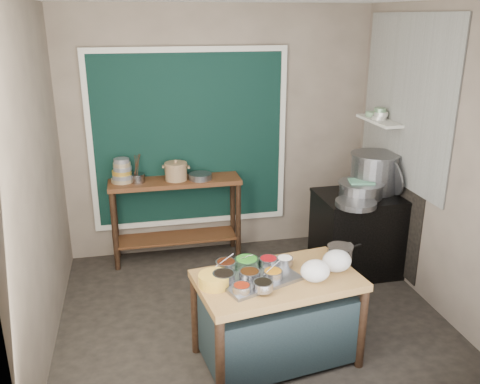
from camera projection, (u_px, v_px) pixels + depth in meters
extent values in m
cube|color=#302A24|center=(249.00, 311.00, 4.86)|extent=(3.50, 3.00, 0.02)
cube|color=gray|center=(220.00, 133.00, 5.79)|extent=(3.50, 0.02, 2.80)
cube|color=gray|center=(35.00, 183.00, 4.05)|extent=(0.02, 3.00, 2.80)
cube|color=gray|center=(433.00, 159.00, 4.75)|extent=(0.02, 3.00, 2.80)
cube|color=black|center=(190.00, 140.00, 5.70)|extent=(2.10, 0.02, 1.90)
cube|color=#B2B2AA|center=(405.00, 101.00, 5.11)|extent=(0.02, 1.70, 1.70)
cube|color=black|center=(390.00, 205.00, 5.58)|extent=(0.01, 1.30, 1.30)
cube|color=beige|center=(379.00, 121.00, 5.45)|extent=(0.22, 0.70, 0.03)
cube|color=olive|center=(277.00, 319.00, 4.05)|extent=(1.34, 0.89, 0.75)
cube|color=#592C19|center=(177.00, 219.00, 5.77)|extent=(1.45, 0.40, 0.95)
cube|color=black|center=(359.00, 234.00, 5.50)|extent=(0.90, 0.68, 0.85)
cube|color=black|center=(362.00, 196.00, 5.35)|extent=(0.92, 0.69, 0.03)
cube|color=gray|center=(256.00, 277.00, 3.90)|extent=(0.71, 0.61, 0.03)
cylinder|color=gray|center=(268.00, 262.00, 4.05)|extent=(0.15, 0.15, 0.06)
cylinder|color=gray|center=(226.00, 265.00, 3.99)|extent=(0.16, 0.16, 0.07)
cylinder|color=gray|center=(263.00, 286.00, 3.69)|extent=(0.15, 0.15, 0.06)
cylinder|color=gray|center=(285.00, 261.00, 4.06)|extent=(0.14, 0.14, 0.06)
cylinder|color=gray|center=(273.00, 275.00, 3.85)|extent=(0.15, 0.15, 0.06)
cylinder|color=gray|center=(247.00, 263.00, 4.01)|extent=(0.19, 0.19, 0.08)
cylinder|color=gray|center=(224.00, 277.00, 3.81)|extent=(0.17, 0.17, 0.07)
cylinder|color=gray|center=(242.00, 289.00, 3.66)|extent=(0.14, 0.14, 0.06)
cylinder|color=gray|center=(250.00, 275.00, 3.83)|extent=(0.16, 0.16, 0.07)
cylinder|color=gold|center=(215.00, 280.00, 3.79)|extent=(0.29, 0.29, 0.09)
ellipsoid|color=white|center=(315.00, 271.00, 3.85)|extent=(0.26, 0.23, 0.17)
ellipsoid|color=white|center=(337.00, 261.00, 4.00)|extent=(0.29, 0.27, 0.17)
cylinder|color=tan|center=(123.00, 180.00, 5.53)|extent=(0.24, 0.24, 0.04)
cylinder|color=gray|center=(123.00, 176.00, 5.51)|extent=(0.23, 0.23, 0.04)
cylinder|color=gold|center=(122.00, 172.00, 5.50)|extent=(0.21, 0.21, 0.04)
cylinder|color=gray|center=(122.00, 168.00, 5.49)|extent=(0.20, 0.20, 0.04)
cylinder|color=tan|center=(122.00, 164.00, 5.47)|extent=(0.19, 0.19, 0.04)
cylinder|color=gray|center=(121.00, 160.00, 5.46)|extent=(0.17, 0.17, 0.04)
cylinder|color=gray|center=(138.00, 178.00, 5.52)|extent=(0.19, 0.19, 0.10)
cylinder|color=gray|center=(200.00, 176.00, 5.62)|extent=(0.30, 0.30, 0.06)
cylinder|color=gray|center=(393.00, 177.00, 5.30)|extent=(0.10, 0.41, 0.40)
cube|color=#599D82|center=(361.00, 181.00, 5.24)|extent=(0.28, 0.24, 0.02)
cylinder|color=gray|center=(356.00, 203.00, 5.03)|extent=(0.53, 0.53, 0.05)
cylinder|color=silver|center=(380.00, 118.00, 5.43)|extent=(0.15, 0.15, 0.04)
cylinder|color=silver|center=(380.00, 114.00, 5.42)|extent=(0.14, 0.14, 0.04)
cylinder|color=gray|center=(381.00, 110.00, 5.40)|extent=(0.13, 0.13, 0.04)
cylinder|color=gray|center=(372.00, 114.00, 5.61)|extent=(0.16, 0.16, 0.05)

